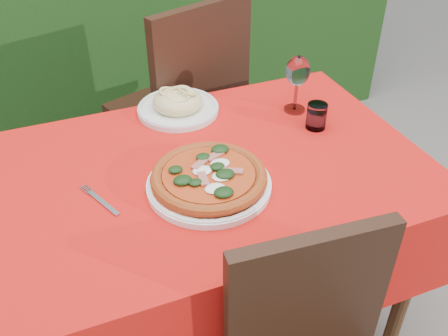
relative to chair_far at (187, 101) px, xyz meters
name	(u,v)px	position (x,y,z in m)	size (l,w,h in m)	color
ground	(214,323)	(-0.15, -0.68, -0.59)	(60.00, 60.00, 0.00)	#645F5B
dining_table	(212,205)	(-0.15, -0.68, 0.01)	(1.26, 0.86, 0.75)	#4A3018
chair_far	(187,101)	(0.00, 0.00, 0.00)	(0.59, 0.59, 1.03)	black
pizza_plate	(209,179)	(-0.19, -0.78, 0.19)	(0.37, 0.37, 0.06)	white
pasta_plate	(178,104)	(-0.14, -0.35, 0.19)	(0.28, 0.28, 0.08)	silver
water_glass	(316,117)	(0.25, -0.61, 0.20)	(0.06, 0.06, 0.09)	silver
wine_glass	(298,73)	(0.24, -0.49, 0.30)	(0.08, 0.08, 0.20)	silver
fork	(104,203)	(-0.47, -0.74, 0.16)	(0.02, 0.18, 0.00)	#B2B2B9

